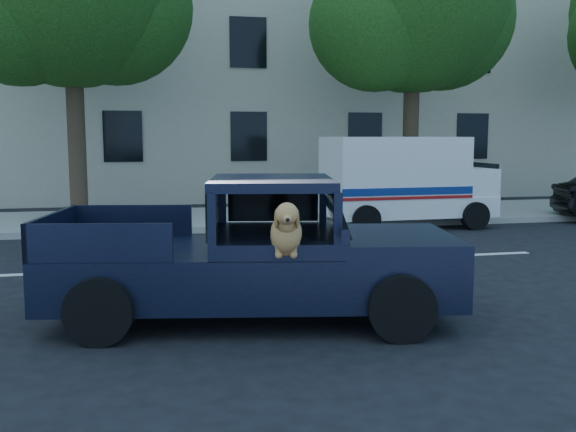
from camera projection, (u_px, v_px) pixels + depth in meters
name	position (u px, v px, depth m)	size (l,w,h in m)	color
ground	(339.00, 317.00, 7.97)	(120.00, 120.00, 0.00)	black
far_sidewalk	(237.00, 218.00, 16.88)	(60.00, 4.00, 0.15)	gray
lane_stripes	(390.00, 259.00, 11.69)	(21.60, 0.14, 0.01)	silver
street_tree_mid	(414.00, 8.00, 17.65)	(6.00, 5.20, 8.60)	#332619
building_main	(289.00, 74.00, 24.03)	(26.00, 6.00, 9.00)	beige
pickup_truck	(247.00, 272.00, 7.81)	(5.10, 2.89, 1.73)	black
mail_truck	(404.00, 188.00, 15.69)	(4.08, 2.17, 2.20)	silver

